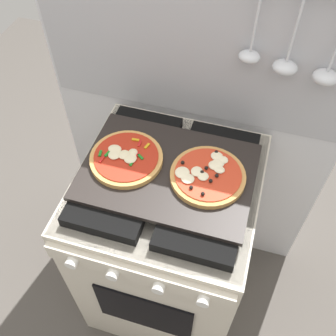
{
  "coord_description": "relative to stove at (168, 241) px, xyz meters",
  "views": [
    {
      "loc": [
        0.22,
        -0.73,
        1.87
      ],
      "look_at": [
        0.0,
        0.0,
        0.93
      ],
      "focal_mm": 41.52,
      "sensor_mm": 36.0,
      "label": 1
    }
  ],
  "objects": [
    {
      "name": "pizza_left",
      "position": [
        -0.14,
        -0.0,
        0.48
      ],
      "size": [
        0.23,
        0.23,
        0.03
      ],
      "color": "tan",
      "rests_on": "baking_tray"
    },
    {
      "name": "baking_tray",
      "position": [
        0.0,
        0.0,
        0.46
      ],
      "size": [
        0.54,
        0.38,
        0.02
      ],
      "primitive_type": "cube",
      "color": "black",
      "rests_on": "stove"
    },
    {
      "name": "pizza_right",
      "position": [
        0.12,
        0.01,
        0.48
      ],
      "size": [
        0.23,
        0.23,
        0.03
      ],
      "color": "#C18947",
      "rests_on": "baking_tray"
    },
    {
      "name": "ground_plane",
      "position": [
        0.0,
        0.0,
        -0.45
      ],
      "size": [
        4.0,
        4.0,
        0.0
      ],
      "primitive_type": "plane",
      "color": "#4C4742"
    },
    {
      "name": "kitchen_backsplash",
      "position": [
        0.0,
        0.34,
        0.34
      ],
      "size": [
        1.1,
        0.09,
        1.55
      ],
      "color": "silver",
      "rests_on": "ground_plane"
    },
    {
      "name": "stove",
      "position": [
        0.0,
        0.0,
        0.0
      ],
      "size": [
        0.6,
        0.64,
        0.9
      ],
      "color": "beige",
      "rests_on": "ground_plane"
    }
  ]
}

